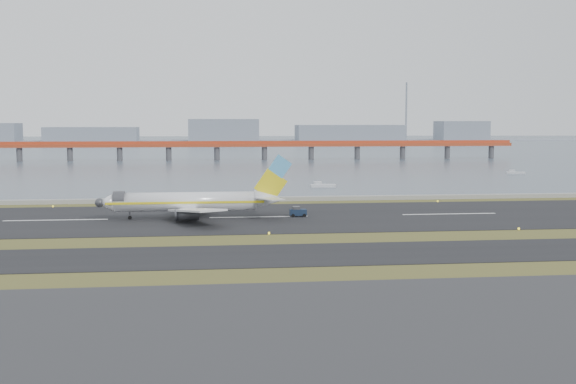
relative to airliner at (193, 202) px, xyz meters
name	(u,v)px	position (x,y,z in m)	size (l,w,h in m)	color
ground	(273,242)	(13.13, -29.31, -3.46)	(1000.00, 1000.00, 0.00)	#3B4418
apron_strip	(335,346)	(13.13, -84.31, -3.41)	(1000.00, 50.00, 0.10)	#303033
taxiway_strip	(281,255)	(13.13, -41.31, -3.41)	(1000.00, 18.00, 0.10)	black
runway_strip	(259,217)	(13.13, 0.69, -3.41)	(1000.00, 45.00, 0.10)	black
seawall	(249,199)	(13.13, 30.69, -2.96)	(1000.00, 2.50, 1.00)	gray
bay_water	(217,146)	(13.13, 430.69, -3.46)	(1400.00, 800.00, 1.30)	#40505C
red_pier	(264,146)	(33.13, 220.69, 3.82)	(260.00, 5.00, 10.20)	#B53F1F
far_shoreline	(227,135)	(26.75, 590.69, 2.61)	(1400.00, 80.00, 60.50)	gray
airliner	(193,202)	(0.00, 0.00, 0.00)	(38.52, 32.89, 12.80)	white
pushback_tug	(298,212)	(21.08, 0.60, -2.41)	(3.37, 2.02, 2.15)	#142137
workboat_near	(322,185)	(36.99, 65.78, -2.89)	(7.50, 2.67, 1.80)	silver
workboat_far	(515,173)	(117.22, 111.00, -2.95)	(6.92, 4.12, 1.60)	silver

